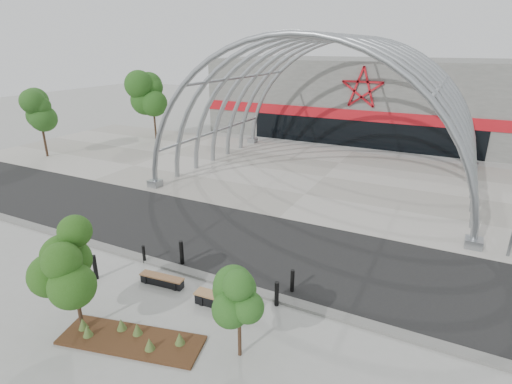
{
  "coord_description": "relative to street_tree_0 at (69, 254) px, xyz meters",
  "views": [
    {
      "loc": [
        8.33,
        -12.5,
        9.45
      ],
      "look_at": [
        0.0,
        4.0,
        2.6
      ],
      "focal_mm": 28.0,
      "sensor_mm": 36.0,
      "label": 1
    }
  ],
  "objects": [
    {
      "name": "vault_canopy",
      "position": [
        2.34,
        20.46,
        -2.98
      ],
      "size": [
        20.8,
        15.8,
        20.36
      ],
      "color": "#92979B",
      "rests_on": "ground"
    },
    {
      "name": "bollard_1",
      "position": [
        -1.17,
        4.53,
        -2.56
      ],
      "size": [
        0.14,
        0.14,
        0.88
      ],
      "primitive_type": "cylinder",
      "color": "black",
      "rests_on": "ground"
    },
    {
      "name": "ground",
      "position": [
        2.34,
        4.96,
        -3.0
      ],
      "size": [
        140.0,
        140.0,
        0.0
      ],
      "primitive_type": "plane",
      "color": "#9C9C96",
      "rests_on": "ground"
    },
    {
      "name": "bg_tree_0",
      "position": [
        -17.66,
        24.96,
        1.64
      ],
      "size": [
        3.0,
        3.0,
        6.45
      ],
      "color": "black",
      "rests_on": "ground"
    },
    {
      "name": "forecourt",
      "position": [
        2.34,
        20.46,
        -2.98
      ],
      "size": [
        60.0,
        17.0,
        0.04
      ],
      "primitive_type": "cube",
      "color": "#9C978C",
      "rests_on": "ground"
    },
    {
      "name": "arena_building",
      "position": [
        2.34,
        38.41,
        0.99
      ],
      "size": [
        34.0,
        15.24,
        8.0
      ],
      "color": "slate",
      "rests_on": "ground"
    },
    {
      "name": "kerb",
      "position": [
        2.34,
        4.71,
        -2.94
      ],
      "size": [
        60.0,
        0.5,
        0.12
      ],
      "primitive_type": "cube",
      "color": "#63635E",
      "rests_on": "ground"
    },
    {
      "name": "street_tree_1",
      "position": [
        5.57,
        1.42,
        -0.46
      ],
      "size": [
        1.5,
        1.5,
        3.54
      ],
      "color": "#331F13",
      "rests_on": "ground"
    },
    {
      "name": "street_tree_0",
      "position": [
        0.0,
        0.0,
        0.0
      ],
      "size": [
        1.83,
        1.83,
        4.18
      ],
      "color": "black",
      "rests_on": "ground"
    },
    {
      "name": "bollard_4",
      "position": [
        5.56,
        4.35,
        -2.48
      ],
      "size": [
        0.17,
        0.17,
        1.03
      ],
      "primitive_type": "cylinder",
      "color": "black",
      "rests_on": "ground"
    },
    {
      "name": "bollard_2",
      "position": [
        0.43,
        5.23,
        -2.43
      ],
      "size": [
        0.18,
        0.18,
        1.15
      ],
      "primitive_type": "cylinder",
      "color": "black",
      "rests_on": "ground"
    },
    {
      "name": "bench_1",
      "position": [
        3.81,
        3.29,
        -2.76
      ],
      "size": [
        2.37,
        0.65,
        0.49
      ],
      "color": "black",
      "rests_on": "ground"
    },
    {
      "name": "planting_bed",
      "position": [
        1.9,
        0.31,
        -2.88
      ],
      "size": [
        5.13,
        2.61,
        0.52
      ],
      "color": "#382012",
      "rests_on": "ground"
    },
    {
      "name": "road",
      "position": [
        2.34,
        8.46,
        -2.99
      ],
      "size": [
        140.0,
        7.0,
        0.02
      ],
      "primitive_type": "cube",
      "color": "black",
      "rests_on": "ground"
    },
    {
      "name": "bollard_0",
      "position": [
        -2.1,
        2.57,
        -2.44
      ],
      "size": [
        0.18,
        0.18,
        1.12
      ],
      "primitive_type": "cylinder",
      "color": "black",
      "rests_on": "ground"
    },
    {
      "name": "bollard_3",
      "position": [
        5.75,
        5.47,
        -2.5
      ],
      "size": [
        0.16,
        0.16,
        0.99
      ],
      "primitive_type": "cylinder",
      "color": "black",
      "rests_on": "ground"
    },
    {
      "name": "bg_tree_2",
      "position": [
        -21.66,
        14.96,
        0.86
      ],
      "size": [
        2.55,
        2.55,
        5.38
      ],
      "color": "black",
      "rests_on": "ground"
    },
    {
      "name": "bench_0",
      "position": [
        0.72,
        3.48,
        -2.8
      ],
      "size": [
        1.99,
        0.62,
        0.41
      ],
      "color": "black",
      "rests_on": "ground"
    }
  ]
}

